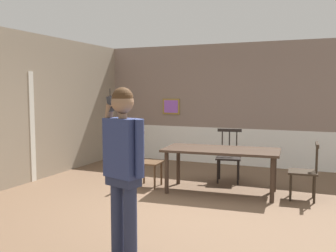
% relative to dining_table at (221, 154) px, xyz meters
% --- Properties ---
extents(ground_plane, '(7.97, 7.97, 0.00)m').
position_rel_dining_table_xyz_m(ground_plane, '(-0.36, -1.09, -0.67)').
color(ground_plane, brown).
extents(room_back_partition, '(6.48, 0.17, 2.83)m').
position_rel_dining_table_xyz_m(room_back_partition, '(-0.36, 2.53, 0.69)').
color(room_back_partition, gray).
rests_on(room_back_partition, ground_plane).
extents(room_left_partition, '(0.13, 7.24, 2.83)m').
position_rel_dining_table_xyz_m(room_left_partition, '(-3.60, -1.09, 0.74)').
color(room_left_partition, gray).
rests_on(room_left_partition, ground_plane).
extents(dining_table, '(1.99, 1.05, 0.75)m').
position_rel_dining_table_xyz_m(dining_table, '(0.00, 0.00, 0.00)').
color(dining_table, '#38281E').
rests_on(dining_table, ground_plane).
extents(chair_near_window, '(0.47, 0.47, 0.92)m').
position_rel_dining_table_xyz_m(chair_near_window, '(1.35, 0.11, -0.21)').
color(chair_near_window, '#2D2319').
rests_on(chair_near_window, ground_plane).
extents(chair_by_doorway, '(0.46, 0.46, 0.99)m').
position_rel_dining_table_xyz_m(chair_by_doorway, '(-1.35, -0.11, -0.20)').
color(chair_by_doorway, '#513823').
rests_on(chair_by_doorway, ground_plane).
extents(chair_at_table_head, '(0.54, 0.54, 1.00)m').
position_rel_dining_table_xyz_m(chair_at_table_head, '(-0.07, 0.83, -0.18)').
color(chair_at_table_head, black).
rests_on(chair_at_table_head, ground_plane).
extents(person_figure, '(0.53, 0.32, 1.77)m').
position_rel_dining_table_xyz_m(person_figure, '(-0.27, -2.86, 0.36)').
color(person_figure, '#282E49').
rests_on(person_figure, ground_plane).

